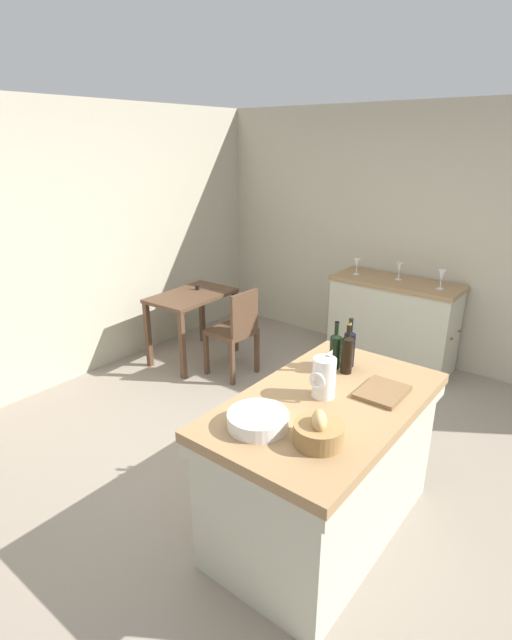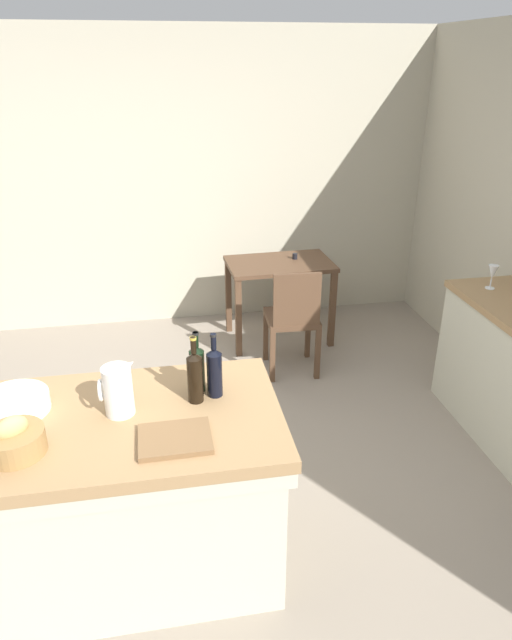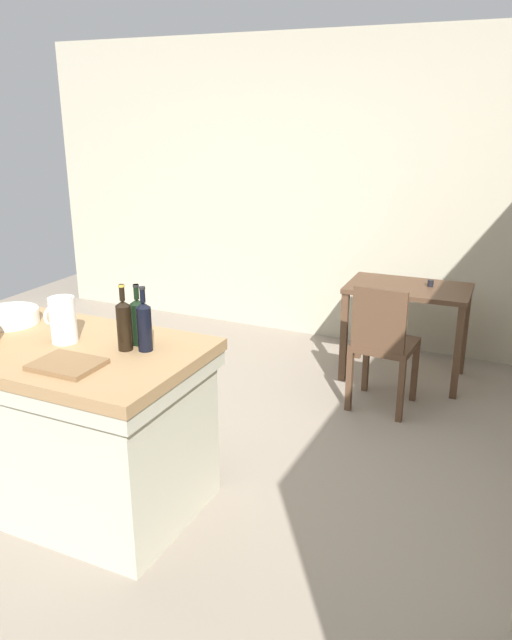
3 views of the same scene
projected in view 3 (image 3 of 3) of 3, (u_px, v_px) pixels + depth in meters
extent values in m
plane|color=gray|center=(151.00, 466.00, 3.71)|extent=(6.76, 6.76, 0.00)
cube|color=#B2AA93|center=(311.00, 191.00, 5.52)|extent=(5.32, 0.12, 2.60)
cube|color=#99754C|center=(57.00, 349.00, 3.16)|extent=(1.48, 0.86, 0.06)
cube|color=#BCBAA3|center=(58.00, 362.00, 3.18)|extent=(1.46, 0.84, 0.08)
cube|color=#BCBAA3|center=(65.00, 428.00, 3.30)|extent=(1.40, 0.78, 0.83)
cube|color=#513826|center=(409.00, 288.00, 4.72)|extent=(0.92, 0.60, 0.04)
cube|color=#513826|center=(344.00, 337.00, 4.78)|extent=(0.05, 0.05, 0.70)
cube|color=#513826|center=(458.00, 353.00, 4.47)|extent=(0.05, 0.05, 0.70)
cube|color=#513826|center=(360.00, 318.00, 5.20)|extent=(0.05, 0.05, 0.70)
cube|color=#513826|center=(464.00, 331.00, 4.90)|extent=(0.05, 0.05, 0.70)
cylinder|color=black|center=(431.00, 283.00, 4.69)|extent=(0.04, 0.04, 0.05)
cube|color=#513826|center=(385.00, 345.00, 4.33)|extent=(0.42, 0.42, 0.04)
cube|color=#513826|center=(379.00, 320.00, 4.10)|extent=(0.36, 0.05, 0.42)
cube|color=#513826|center=(415.00, 372.00, 4.48)|extent=(0.04, 0.04, 0.44)
cube|color=#513826|center=(366.00, 363.00, 4.63)|extent=(0.04, 0.04, 0.44)
cube|color=#513826|center=(401.00, 392.00, 4.17)|extent=(0.04, 0.04, 0.44)
cube|color=#513826|center=(349.00, 381.00, 4.33)|extent=(0.04, 0.04, 0.44)
cylinder|color=white|center=(63.00, 320.00, 3.14)|extent=(0.13, 0.13, 0.23)
cone|color=white|center=(70.00, 297.00, 3.07)|extent=(0.07, 0.04, 0.06)
torus|color=white|center=(51.00, 316.00, 3.16)|extent=(0.02, 0.10, 0.10)
cylinder|color=white|center=(9.00, 316.00, 3.43)|extent=(0.31, 0.31, 0.08)
cube|color=brown|center=(67.00, 365.00, 2.86)|extent=(0.30, 0.24, 0.02)
cylinder|color=black|center=(145.00, 329.00, 3.03)|extent=(0.07, 0.07, 0.22)
cone|color=black|center=(143.00, 305.00, 2.99)|extent=(0.07, 0.07, 0.03)
cylinder|color=black|center=(142.00, 295.00, 2.97)|extent=(0.03, 0.03, 0.08)
cylinder|color=black|center=(142.00, 288.00, 2.96)|extent=(0.03, 0.03, 0.01)
cylinder|color=black|center=(138.00, 324.00, 3.11)|extent=(0.07, 0.07, 0.21)
cone|color=black|center=(137.00, 302.00, 3.07)|extent=(0.07, 0.07, 0.02)
cylinder|color=black|center=(136.00, 292.00, 3.05)|extent=(0.03, 0.03, 0.07)
cylinder|color=black|center=(136.00, 286.00, 3.04)|extent=(0.03, 0.03, 0.01)
cylinder|color=black|center=(124.00, 328.00, 3.04)|extent=(0.07, 0.07, 0.22)
cone|color=black|center=(123.00, 303.00, 2.99)|extent=(0.07, 0.07, 0.03)
cylinder|color=black|center=(122.00, 292.00, 2.98)|extent=(0.03, 0.03, 0.08)
cylinder|color=#B29933|center=(121.00, 286.00, 2.97)|extent=(0.03, 0.03, 0.01)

